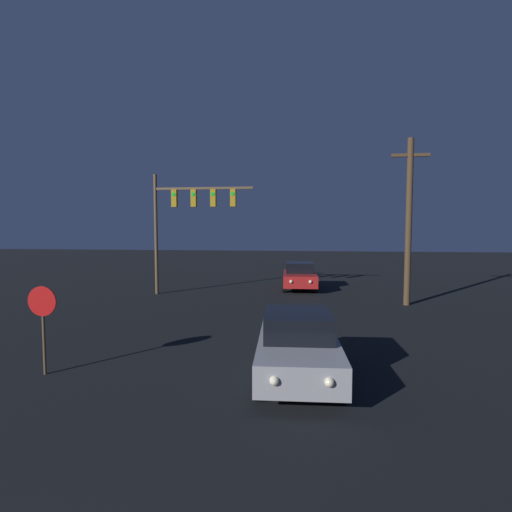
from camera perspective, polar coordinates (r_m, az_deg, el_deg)
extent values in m
cube|color=#99999E|center=(9.67, 6.05, -13.50)|extent=(2.04, 3.98, 0.65)
cube|color=black|center=(9.69, 6.04, -9.67)|extent=(1.66, 1.89, 0.58)
cylinder|color=black|center=(8.72, 12.18, -17.85)|extent=(0.23, 0.63, 0.62)
cylinder|color=black|center=(8.66, 0.39, -17.93)|extent=(0.23, 0.63, 0.62)
cylinder|color=black|center=(10.98, 10.38, -13.17)|extent=(0.23, 0.63, 0.62)
cylinder|color=black|center=(10.93, 1.24, -13.19)|extent=(0.23, 0.63, 0.62)
sphere|color=#F9EFC6|center=(7.83, 10.44, -17.34)|extent=(0.18, 0.18, 0.18)
sphere|color=#F9EFC6|center=(7.79, 2.63, -17.39)|extent=(0.18, 0.18, 0.18)
cube|color=#B21E1E|center=(23.20, 6.24, -3.18)|extent=(2.02, 3.97, 0.65)
cube|color=black|center=(23.32, 6.24, -1.61)|extent=(1.65, 1.89, 0.58)
cylinder|color=black|center=(22.09, 8.55, -4.42)|extent=(0.23, 0.63, 0.62)
cylinder|color=black|center=(22.03, 4.12, -4.41)|extent=(0.23, 0.63, 0.62)
cylinder|color=black|center=(24.48, 8.14, -3.59)|extent=(0.23, 0.63, 0.62)
cylinder|color=black|center=(24.43, 4.15, -3.57)|extent=(0.23, 0.63, 0.62)
sphere|color=#F9EFC6|center=(21.26, 7.78, -3.67)|extent=(0.18, 0.18, 0.18)
sphere|color=#F9EFC6|center=(21.23, 5.04, -3.67)|extent=(0.18, 0.18, 0.18)
cylinder|color=brown|center=(21.94, -14.09, 2.98)|extent=(0.18, 0.18, 6.37)
cube|color=brown|center=(21.24, -7.51, 9.57)|extent=(5.23, 0.12, 0.12)
cube|color=#A57F14|center=(21.64, -11.56, 8.06)|extent=(0.28, 0.28, 0.90)
cylinder|color=green|center=(21.52, -11.70, 8.62)|extent=(0.20, 0.02, 0.20)
cube|color=#A57F14|center=(21.34, -8.87, 8.15)|extent=(0.28, 0.28, 0.90)
cylinder|color=green|center=(21.21, -8.99, 8.73)|extent=(0.20, 0.02, 0.20)
cube|color=#A57F14|center=(21.08, -6.11, 8.23)|extent=(0.28, 0.28, 0.90)
cylinder|color=green|center=(20.95, -6.21, 8.81)|extent=(0.20, 0.02, 0.20)
cube|color=#A57F14|center=(20.87, -3.28, 8.29)|extent=(0.28, 0.28, 0.90)
cylinder|color=green|center=(20.74, -3.36, 8.88)|extent=(0.20, 0.02, 0.20)
cylinder|color=brown|center=(11.04, -28.06, -9.37)|extent=(0.07, 0.07, 2.16)
cylinder|color=red|center=(10.88, -28.25, -5.71)|extent=(0.72, 0.03, 0.72)
cylinder|color=#4C3823|center=(19.45, 20.98, 4.47)|extent=(0.28, 0.28, 7.56)
cube|color=#4C3823|center=(19.72, 21.20, 13.29)|extent=(1.67, 0.14, 0.14)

